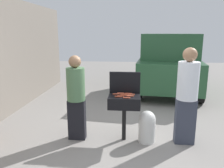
{
  "coord_description": "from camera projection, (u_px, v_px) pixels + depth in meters",
  "views": [
    {
      "loc": [
        0.08,
        -4.23,
        2.05
      ],
      "look_at": [
        -0.33,
        0.34,
        1.0
      ],
      "focal_mm": 35.92,
      "sensor_mm": 36.0,
      "label": 1
    }
  ],
  "objects": [
    {
      "name": "grill_lid_open",
      "position": [
        125.0,
        83.0,
        4.38
      ],
      "size": [
        0.6,
        0.05,
        0.42
      ],
      "primitive_type": "cube",
      "color": "black",
      "rests_on": "bbq_grill"
    },
    {
      "name": "bbq_grill",
      "position": [
        124.0,
        103.0,
        4.25
      ],
      "size": [
        0.6,
        0.44,
        0.89
      ],
      "color": "black",
      "rests_on": "ground"
    },
    {
      "name": "hot_dog_1",
      "position": [
        131.0,
        94.0,
        4.28
      ],
      "size": [
        0.13,
        0.04,
        0.03
      ],
      "primitive_type": "cylinder",
      "rotation": [
        0.0,
        1.57,
        -0.09
      ],
      "color": "#C6593D",
      "rests_on": "bbq_grill"
    },
    {
      "name": "hot_dog_10",
      "position": [
        124.0,
        94.0,
        4.3
      ],
      "size": [
        0.13,
        0.03,
        0.03
      ],
      "primitive_type": "cylinder",
      "rotation": [
        0.0,
        1.57,
        0.02
      ],
      "color": "#AD4228",
      "rests_on": "bbq_grill"
    },
    {
      "name": "hot_dog_9",
      "position": [
        121.0,
        96.0,
        4.16
      ],
      "size": [
        0.13,
        0.03,
        0.03
      ],
      "primitive_type": "cylinder",
      "rotation": [
        0.0,
        1.57,
        -0.07
      ],
      "color": "#AD4228",
      "rests_on": "bbq_grill"
    },
    {
      "name": "hot_dog_0",
      "position": [
        118.0,
        97.0,
        4.12
      ],
      "size": [
        0.13,
        0.04,
        0.03
      ],
      "primitive_type": "cylinder",
      "rotation": [
        0.0,
        1.57,
        -0.1
      ],
      "color": "#AD4228",
      "rests_on": "bbq_grill"
    },
    {
      "name": "hot_dog_7",
      "position": [
        128.0,
        95.0,
        4.2
      ],
      "size": [
        0.13,
        0.03,
        0.03
      ],
      "primitive_type": "cylinder",
      "rotation": [
        0.0,
        1.57,
        0.02
      ],
      "color": "#AD4228",
      "rests_on": "bbq_grill"
    },
    {
      "name": "hot_dog_5",
      "position": [
        127.0,
        98.0,
        4.05
      ],
      "size": [
        0.13,
        0.03,
        0.03
      ],
      "primitive_type": "cylinder",
      "rotation": [
        0.0,
        1.57,
        -0.04
      ],
      "color": "#B74C33",
      "rests_on": "bbq_grill"
    },
    {
      "name": "person_right",
      "position": [
        187.0,
        93.0,
        4.07
      ],
      "size": [
        0.38,
        0.38,
        1.8
      ],
      "rotation": [
        0.0,
        0.0,
        3.27
      ],
      "color": "#333847",
      "rests_on": "ground"
    },
    {
      "name": "house_wall_side",
      "position": [
        2.0,
        57.0,
        5.48
      ],
      "size": [
        0.24,
        8.0,
        2.93
      ],
      "primitive_type": "cube",
      "color": "slate",
      "rests_on": "ground"
    },
    {
      "name": "propane_tank",
      "position": [
        147.0,
        126.0,
        4.26
      ],
      "size": [
        0.32,
        0.32,
        0.62
      ],
      "color": "silver",
      "rests_on": "ground"
    },
    {
      "name": "hot_dog_8",
      "position": [
        129.0,
        93.0,
        4.34
      ],
      "size": [
        0.13,
        0.04,
        0.03
      ],
      "primitive_type": "cylinder",
      "rotation": [
        0.0,
        1.57,
        -0.08
      ],
      "color": "#AD4228",
      "rests_on": "bbq_grill"
    },
    {
      "name": "hot_dog_4",
      "position": [
        121.0,
        93.0,
        4.35
      ],
      "size": [
        0.13,
        0.03,
        0.03
      ],
      "primitive_type": "cylinder",
      "rotation": [
        0.0,
        1.57,
        0.05
      ],
      "color": "#B74C33",
      "rests_on": "bbq_grill"
    },
    {
      "name": "hot_dog_2",
      "position": [
        123.0,
        95.0,
        4.25
      ],
      "size": [
        0.13,
        0.03,
        0.03
      ],
      "primitive_type": "cylinder",
      "rotation": [
        0.0,
        1.57,
        0.03
      ],
      "color": "#AD4228",
      "rests_on": "bbq_grill"
    },
    {
      "name": "person_left",
      "position": [
        76.0,
        95.0,
        4.26
      ],
      "size": [
        0.35,
        0.35,
        1.65
      ],
      "rotation": [
        0.0,
        0.0,
        -0.13
      ],
      "color": "black",
      "rests_on": "ground"
    },
    {
      "name": "ground_plane",
      "position": [
        126.0,
        136.0,
        4.57
      ],
      "size": [
        24.0,
        24.0,
        0.0
      ],
      "primitive_type": "plane",
      "color": "gray"
    },
    {
      "name": "parked_minivan",
      "position": [
        168.0,
        62.0,
        8.06
      ],
      "size": [
        2.43,
        4.58,
        2.02
      ],
      "rotation": [
        0.0,
        0.0,
        3.03
      ],
      "color": "#234C2D",
      "rests_on": "ground"
    },
    {
      "name": "hot_dog_6",
      "position": [
        130.0,
        96.0,
        4.16
      ],
      "size": [
        0.13,
        0.04,
        0.03
      ],
      "primitive_type": "cylinder",
      "rotation": [
        0.0,
        1.57,
        0.1
      ],
      "color": "#C6593D",
      "rests_on": "bbq_grill"
    },
    {
      "name": "hot_dog_3",
      "position": [
        116.0,
        94.0,
        4.3
      ],
      "size": [
        0.13,
        0.04,
        0.03
      ],
      "primitive_type": "cylinder",
      "rotation": [
        0.0,
        1.57,
        0.1
      ],
      "color": "#B74C33",
      "rests_on": "bbq_grill"
    }
  ]
}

